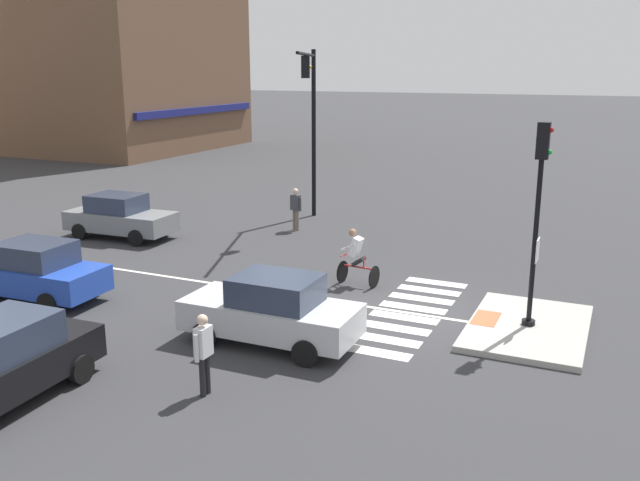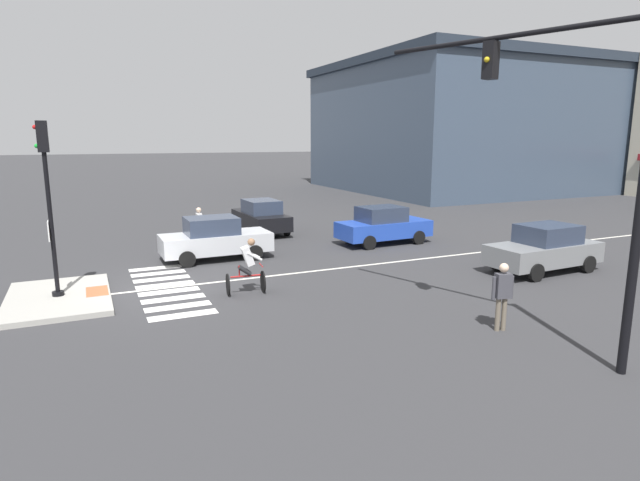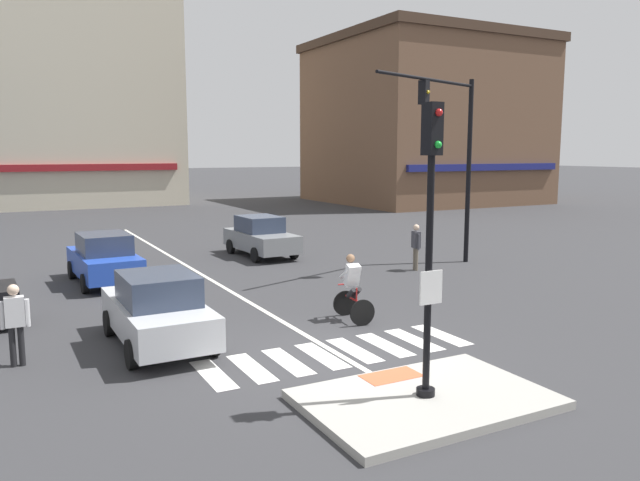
{
  "view_description": "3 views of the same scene",
  "coord_description": "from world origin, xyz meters",
  "px_view_note": "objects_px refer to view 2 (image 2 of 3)",
  "views": [
    {
      "loc": [
        -16.2,
        -4.56,
        6.24
      ],
      "look_at": [
        0.96,
        3.2,
        1.41
      ],
      "focal_mm": 38.04,
      "sensor_mm": 36.0,
      "label": 1
    },
    {
      "loc": [
        16.15,
        -1.91,
        4.57
      ],
      "look_at": [
        1.2,
        4.87,
        1.34
      ],
      "focal_mm": 29.31,
      "sensor_mm": 36.0,
      "label": 2
    },
    {
      "loc": [
        -6.26,
        -10.83,
        4.25
      ],
      "look_at": [
        1.27,
        3.46,
        1.93
      ],
      "focal_mm": 34.68,
      "sensor_mm": 36.0,
      "label": 3
    }
  ],
  "objects_px": {
    "car_blue_westbound_far": "(383,225)",
    "signal_pole": "(48,193)",
    "car_silver_westbound_near": "(215,239)",
    "car_grey_eastbound_far": "(544,249)",
    "cyclist": "(247,265)",
    "pedestrian_waiting_far_side": "(502,291)",
    "pedestrian_at_curb_left": "(199,223)",
    "car_black_cross_left": "(261,217)",
    "traffic_light_mast": "(582,137)"
  },
  "relations": [
    {
      "from": "signal_pole",
      "to": "car_silver_westbound_near",
      "type": "bearing_deg",
      "value": 121.55
    },
    {
      "from": "car_grey_eastbound_far",
      "to": "pedestrian_waiting_far_side",
      "type": "distance_m",
      "value": 6.65
    },
    {
      "from": "signal_pole",
      "to": "traffic_light_mast",
      "type": "height_order",
      "value": "traffic_light_mast"
    },
    {
      "from": "car_silver_westbound_near",
      "to": "car_black_cross_left",
      "type": "height_order",
      "value": "same"
    },
    {
      "from": "car_blue_westbound_far",
      "to": "cyclist",
      "type": "distance_m",
      "value": 9.03
    },
    {
      "from": "pedestrian_waiting_far_side",
      "to": "traffic_light_mast",
      "type": "bearing_deg",
      "value": 4.04
    },
    {
      "from": "traffic_light_mast",
      "to": "signal_pole",
      "type": "bearing_deg",
      "value": -131.38
    },
    {
      "from": "car_silver_westbound_near",
      "to": "car_grey_eastbound_far",
      "type": "relative_size",
      "value": 0.99
    },
    {
      "from": "pedestrian_at_curb_left",
      "to": "signal_pole",
      "type": "bearing_deg",
      "value": -41.17
    },
    {
      "from": "pedestrian_waiting_far_side",
      "to": "cyclist",
      "type": "bearing_deg",
      "value": -139.32
    },
    {
      "from": "cyclist",
      "to": "pedestrian_at_curb_left",
      "type": "bearing_deg",
      "value": 178.78
    },
    {
      "from": "car_silver_westbound_near",
      "to": "car_black_cross_left",
      "type": "relative_size",
      "value": 0.99
    },
    {
      "from": "car_grey_eastbound_far",
      "to": "cyclist",
      "type": "xyz_separation_m",
      "value": [
        -1.67,
        -10.15,
        0.06
      ]
    },
    {
      "from": "car_grey_eastbound_far",
      "to": "car_black_cross_left",
      "type": "relative_size",
      "value": 1.0
    },
    {
      "from": "pedestrian_at_curb_left",
      "to": "pedestrian_waiting_far_side",
      "type": "distance_m",
      "value": 13.87
    },
    {
      "from": "car_black_cross_left",
      "to": "cyclist",
      "type": "relative_size",
      "value": 2.47
    },
    {
      "from": "car_blue_westbound_far",
      "to": "signal_pole",
      "type": "bearing_deg",
      "value": -75.7
    },
    {
      "from": "car_silver_westbound_near",
      "to": "pedestrian_waiting_far_side",
      "type": "relative_size",
      "value": 2.46
    },
    {
      "from": "car_grey_eastbound_far",
      "to": "car_blue_westbound_far",
      "type": "relative_size",
      "value": 1.0
    },
    {
      "from": "traffic_light_mast",
      "to": "cyclist",
      "type": "bearing_deg",
      "value": -146.14
    },
    {
      "from": "car_grey_eastbound_far",
      "to": "pedestrian_waiting_far_side",
      "type": "relative_size",
      "value": 2.49
    },
    {
      "from": "traffic_light_mast",
      "to": "car_grey_eastbound_far",
      "type": "xyz_separation_m",
      "value": [
        -5.48,
        5.35,
        -3.79
      ]
    },
    {
      "from": "car_blue_westbound_far",
      "to": "car_black_cross_left",
      "type": "distance_m",
      "value": 6.21
    },
    {
      "from": "signal_pole",
      "to": "cyclist",
      "type": "height_order",
      "value": "signal_pole"
    },
    {
      "from": "traffic_light_mast",
      "to": "pedestrian_at_curb_left",
      "type": "relative_size",
      "value": 4.16
    },
    {
      "from": "car_blue_westbound_far",
      "to": "traffic_light_mast",
      "type": "bearing_deg",
      "value": -13.18
    },
    {
      "from": "traffic_light_mast",
      "to": "car_blue_westbound_far",
      "type": "xyz_separation_m",
      "value": [
        -12.01,
        2.81,
        -3.79
      ]
    },
    {
      "from": "traffic_light_mast",
      "to": "car_black_cross_left",
      "type": "bearing_deg",
      "value": -175.67
    },
    {
      "from": "pedestrian_waiting_far_side",
      "to": "car_silver_westbound_near",
      "type": "bearing_deg",
      "value": -156.42
    },
    {
      "from": "car_silver_westbound_near",
      "to": "car_blue_westbound_far",
      "type": "xyz_separation_m",
      "value": [
        0.01,
        7.43,
        0.0
      ]
    },
    {
      "from": "signal_pole",
      "to": "cyclist",
      "type": "bearing_deg",
      "value": 72.63
    },
    {
      "from": "car_blue_westbound_far",
      "to": "car_grey_eastbound_far",
      "type": "bearing_deg",
      "value": 21.27
    },
    {
      "from": "traffic_light_mast",
      "to": "car_black_cross_left",
      "type": "xyz_separation_m",
      "value": [
        -16.69,
        -1.26,
        -3.79
      ]
    },
    {
      "from": "car_black_cross_left",
      "to": "car_silver_westbound_near",
      "type": "bearing_deg",
      "value": -35.72
    },
    {
      "from": "pedestrian_at_curb_left",
      "to": "pedestrian_waiting_far_side",
      "type": "height_order",
      "value": "same"
    },
    {
      "from": "traffic_light_mast",
      "to": "car_black_cross_left",
      "type": "height_order",
      "value": "traffic_light_mast"
    },
    {
      "from": "car_silver_westbound_near",
      "to": "pedestrian_waiting_far_side",
      "type": "distance_m",
      "value": 11.25
    },
    {
      "from": "cyclist",
      "to": "pedestrian_waiting_far_side",
      "type": "relative_size",
      "value": 1.01
    },
    {
      "from": "traffic_light_mast",
      "to": "pedestrian_at_curb_left",
      "type": "distance_m",
      "value": 15.95
    },
    {
      "from": "signal_pole",
      "to": "pedestrian_at_curb_left",
      "type": "distance_m",
      "value": 8.33
    },
    {
      "from": "traffic_light_mast",
      "to": "cyclist",
      "type": "relative_size",
      "value": 4.13
    },
    {
      "from": "signal_pole",
      "to": "car_grey_eastbound_far",
      "type": "relative_size",
      "value": 1.17
    },
    {
      "from": "car_silver_westbound_near",
      "to": "cyclist",
      "type": "xyz_separation_m",
      "value": [
        4.87,
        -0.17,
        0.06
      ]
    },
    {
      "from": "car_blue_westbound_far",
      "to": "pedestrian_waiting_far_side",
      "type": "distance_m",
      "value": 10.71
    },
    {
      "from": "car_black_cross_left",
      "to": "pedestrian_waiting_far_side",
      "type": "xyz_separation_m",
      "value": [
        14.98,
        1.14,
        0.17
      ]
    },
    {
      "from": "car_grey_eastbound_far",
      "to": "pedestrian_at_curb_left",
      "type": "bearing_deg",
      "value": -133.1
    },
    {
      "from": "car_silver_westbound_near",
      "to": "car_blue_westbound_far",
      "type": "distance_m",
      "value": 7.43
    },
    {
      "from": "signal_pole",
      "to": "traffic_light_mast",
      "type": "xyz_separation_m",
      "value": [
        8.76,
        9.94,
        1.51
      ]
    },
    {
      "from": "car_blue_westbound_far",
      "to": "car_black_cross_left",
      "type": "relative_size",
      "value": 1.0
    },
    {
      "from": "car_silver_westbound_near",
      "to": "cyclist",
      "type": "height_order",
      "value": "cyclist"
    }
  ]
}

